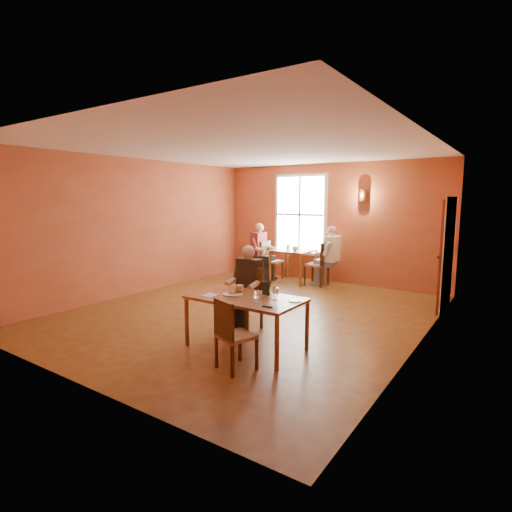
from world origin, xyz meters
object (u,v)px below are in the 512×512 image
Objects in this scene: main_table at (246,323)px; second_table at (294,266)px; chair_diner_white at (317,264)px; chair_diner_maroon at (272,260)px; chair_empty at (236,334)px; chair_diner_main at (244,299)px; diner_main at (243,291)px; diner_maroon at (271,252)px; diner_white at (318,257)px.

second_table is at bearing 110.58° from main_table.
main_table is 4.53m from chair_diner_white.
second_table is at bearing 90.00° from chair_diner_maroon.
chair_empty is at bearing -165.39° from chair_diner_white.
diner_main is at bearing 90.00° from chair_diner_main.
chair_diner_main is at bearing 25.65° from chair_diner_maroon.
second_table is (-1.16, 3.79, -0.24)m from diner_main.
diner_white is at bearing 90.00° from diner_maroon.
diner_maroon is at bearing -64.16° from diner_main.
chair_diner_main is 3.80m from diner_white.
diner_main is 1.39× the size of second_table.
diner_maroon is (-0.68, 0.00, 0.30)m from second_table.
second_table is 0.66× the size of diner_white.
diner_maroon reaches higher than chair_diner_maroon.
main_table is 5.00m from diner_maroon.
main_table is at bearing -167.16° from chair_diner_white.
chair_empty is 0.85× the size of chair_diner_white.
diner_white reaches higher than diner_main.
chair_diner_main reaches higher than chair_diner_maroon.
diner_white reaches higher than chair_diner_white.
chair_diner_main is 1.11× the size of chair_empty.
chair_diner_maroon is (-2.31, 4.41, 0.13)m from main_table.
chair_diner_main is at bearing 141.04° from chair_empty.
diner_main is 1.31× the size of chair_diner_maroon.
diner_white is 1.35m from chair_diner_maroon.
chair_diner_main reaches higher than chair_empty.
second_table is at bearing 90.00° from chair_diner_white.
chair_empty is at bearing 122.07° from chair_diner_main.
main_table is 1.58× the size of chair_diner_main.
chair_diner_white reaches higher than main_table.
main_table is at bearing -167.53° from diner_white.
chair_diner_main is 4.19m from diner_maroon.
chair_diner_main is 0.95× the size of chair_diner_white.
diner_main is 3.82m from diner_white.
second_table is 0.94× the size of chair_diner_maroon.
chair_diner_maroon is (-0.65, 0.00, 0.09)m from second_table.
main_table is at bearing 134.76° from chair_empty.
diner_maroon is (-1.33, 0.00, 0.18)m from chair_diner_white.
main_table is at bearing -69.42° from second_table.
main_table is 0.72m from chair_empty.
chair_diner_maroon is 0.22m from diner_maroon.
chair_empty is at bearing 122.67° from diner_main.
diner_maroon reaches higher than diner_main.
main_table is at bearing 127.57° from chair_diner_main.
main_table is at bearing 128.88° from diner_main.
chair_diner_maroon is at bearing 117.60° from main_table.
chair_diner_maroon is at bearing -64.53° from diner_main.
second_table is 0.66× the size of diner_maroon.
chair_diner_white reaches higher than chair_diner_maroon.
diner_maroon is (-2.34, 4.41, 0.34)m from main_table.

